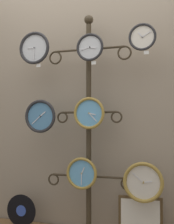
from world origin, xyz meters
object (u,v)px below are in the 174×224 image
at_px(clock_middle_center, 89,113).
at_px(vinyl_record, 21,211).
at_px(clock_bottom_right, 143,182).
at_px(display_stand, 89,152).
at_px(clock_top_center, 90,47).
at_px(clock_top_right, 142,37).
at_px(clock_bottom_center, 82,173).
at_px(clock_top_left, 35,48).
at_px(clock_middle_left, 40,116).
at_px(picture_frame, 140,218).

bearing_deg(clock_middle_center, vinyl_record, 177.46).
bearing_deg(clock_middle_center, clock_bottom_right, -3.82).
bearing_deg(display_stand, clock_top_center, -66.90).
relative_size(clock_top_center, clock_top_right, 1.07).
bearing_deg(clock_top_right, clock_bottom_center, 176.93).
xyz_separation_m(clock_top_left, clock_top_right, (0.97, 0.01, 0.02)).
xyz_separation_m(clock_middle_left, clock_bottom_center, (0.38, 0.03, -0.49)).
height_order(clock_top_left, clock_bottom_right, clock_top_left).
bearing_deg(clock_middle_center, clock_bottom_center, 176.15).
distance_m(display_stand, clock_middle_center, 0.36).
relative_size(clock_middle_left, picture_frame, 0.83).
distance_m(clock_bottom_center, picture_frame, 0.60).
relative_size(display_stand, clock_middle_left, 6.64).
bearing_deg(clock_bottom_right, clock_top_left, 179.94).
bearing_deg(clock_bottom_right, clock_middle_center, 176.18).
bearing_deg(clock_top_left, clock_top_right, 0.34).
bearing_deg(display_stand, clock_bottom_center, -115.02).
bearing_deg(vinyl_record, clock_top_center, -4.49).
height_order(display_stand, clock_top_right, display_stand).
height_order(clock_top_right, clock_bottom_right, clock_top_right).
xyz_separation_m(clock_middle_center, picture_frame, (0.42, 0.05, -0.86)).
relative_size(clock_bottom_center, clock_bottom_right, 0.85).
bearing_deg(picture_frame, clock_top_center, -169.96).
xyz_separation_m(clock_bottom_center, clock_bottom_right, (0.53, -0.04, -0.04)).
bearing_deg(clock_bottom_center, vinyl_record, 177.61).
distance_m(clock_top_left, clock_top_right, 0.97).
bearing_deg(clock_top_center, display_stand, 113.10).
distance_m(clock_top_center, picture_frame, 1.49).
height_order(display_stand, clock_top_center, display_stand).
bearing_deg(clock_bottom_right, clock_top_right, 81.53).
distance_m(clock_top_right, clock_middle_left, 1.11).
bearing_deg(clock_top_right, picture_frame, 117.43).
xyz_separation_m(clock_top_right, picture_frame, (-0.04, 0.07, -1.48)).
xyz_separation_m(clock_top_center, clock_bottom_center, (-0.08, 0.03, -1.08)).
height_order(display_stand, clock_top_left, display_stand).
distance_m(clock_top_right, picture_frame, 1.48).
bearing_deg(clock_top_left, clock_bottom_center, 4.42).
distance_m(clock_top_right, clock_bottom_center, 1.25).
bearing_deg(picture_frame, clock_bottom_right, -65.25).
xyz_separation_m(clock_top_right, clock_middle_left, (-0.91, -0.00, -0.64)).
height_order(display_stand, picture_frame, display_stand).
height_order(clock_middle_center, vinyl_record, clock_middle_center).
relative_size(display_stand, clock_bottom_right, 6.10).
relative_size(display_stand, vinyl_record, 6.71).
height_order(clock_middle_left, picture_frame, clock_middle_left).
bearing_deg(clock_top_center, clock_middle_center, 122.32).
bearing_deg(picture_frame, vinyl_record, -179.01).
bearing_deg(display_stand, clock_top_right, -12.43).
distance_m(display_stand, clock_bottom_right, 0.55).
bearing_deg(clock_top_center, clock_middle_left, -179.98).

